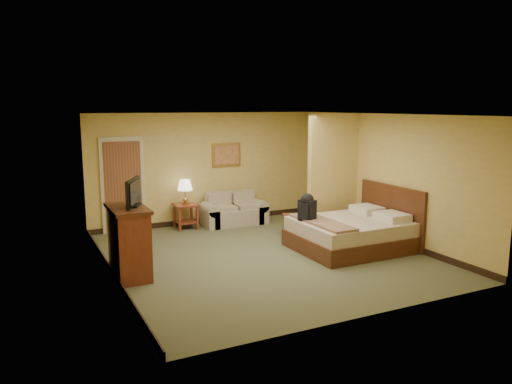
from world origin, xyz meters
TOP-DOWN VIEW (x-y plane):
  - floor at (0.00, 0.00)m, footprint 6.00×6.00m
  - ceiling at (0.00, 0.00)m, footprint 6.00×6.00m
  - back_wall at (0.00, 3.00)m, footprint 5.50×0.02m
  - left_wall at (-2.75, 0.00)m, footprint 0.02×6.00m
  - right_wall at (2.75, 0.00)m, footprint 0.02×6.00m
  - partition at (2.15, 0.93)m, footprint 1.20×0.15m
  - door at (-1.95, 2.96)m, footprint 0.94×0.16m
  - baseboard at (0.00, 2.99)m, footprint 5.50×0.02m
  - loveseat at (0.51, 2.57)m, footprint 1.51×0.70m
  - side_table at (-0.64, 2.65)m, footprint 0.52×0.52m
  - table_lamp at (-0.64, 2.65)m, footprint 0.33×0.33m
  - coffee_table at (1.36, 0.97)m, footprint 0.86×0.86m
  - wall_picture at (0.51, 2.97)m, footprint 0.73×0.04m
  - dresser at (-2.48, -0.04)m, footprint 0.57×1.09m
  - tv at (-2.38, -0.04)m, footprint 0.38×0.69m
  - bed at (1.81, -0.34)m, footprint 2.16×1.84m
  - backpack at (0.91, -0.03)m, footprint 0.30×0.36m

SIDE VIEW (x-z plane):
  - floor at x=0.00m, z-range 0.00..0.00m
  - baseboard at x=0.00m, z-range 0.00..0.12m
  - loveseat at x=0.51m, z-range -0.13..0.63m
  - coffee_table at x=1.36m, z-range 0.09..0.52m
  - bed at x=1.81m, z-range -0.27..0.92m
  - side_table at x=-0.64m, z-range 0.09..0.66m
  - dresser at x=-2.48m, z-range 0.01..1.17m
  - backpack at x=0.91m, z-range 0.60..1.13m
  - table_lamp at x=-0.64m, z-range 0.71..1.26m
  - door at x=-1.95m, z-range -0.02..2.08m
  - back_wall at x=0.00m, z-range 0.00..2.60m
  - left_wall at x=-2.75m, z-range 0.00..2.60m
  - right_wall at x=2.75m, z-range 0.00..2.60m
  - partition at x=2.15m, z-range 0.00..2.60m
  - tv at x=-2.38m, z-range 1.15..1.60m
  - wall_picture at x=0.51m, z-range 1.32..1.88m
  - ceiling at x=0.00m, z-range 2.60..2.60m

